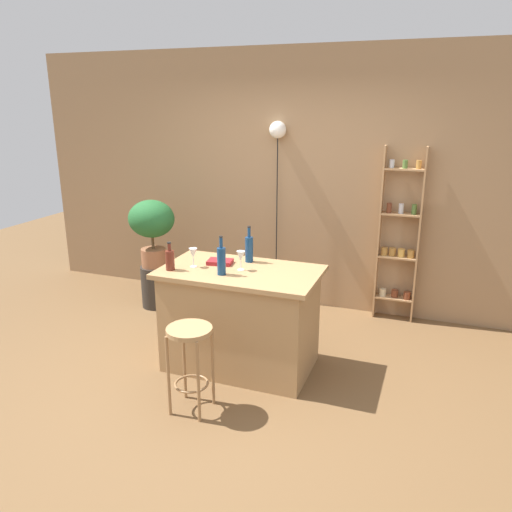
{
  "coord_description": "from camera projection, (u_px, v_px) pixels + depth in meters",
  "views": [
    {
      "loc": [
        1.52,
        -3.4,
        2.23
      ],
      "look_at": [
        0.05,
        0.55,
        0.94
      ],
      "focal_mm": 35.37,
      "sensor_mm": 36.0,
      "label": 1
    }
  ],
  "objects": [
    {
      "name": "kitchen_counter",
      "position": [
        240.0,
        318.0,
        4.34
      ],
      "size": [
        1.33,
        0.77,
        0.89
      ],
      "color": "#A87F51",
      "rests_on": "ground"
    },
    {
      "name": "back_wall",
      "position": [
        296.0,
        181.0,
        5.54
      ],
      "size": [
        6.4,
        0.1,
        2.8
      ],
      "primitive_type": "cube",
      "color": "#997551",
      "rests_on": "ground"
    },
    {
      "name": "cookbook",
      "position": [
        220.0,
        262.0,
        4.37
      ],
      "size": [
        0.23,
        0.18,
        0.03
      ],
      "primitive_type": "cube",
      "rotation": [
        0.0,
        0.0,
        0.16
      ],
      "color": "maroon",
      "rests_on": "kitchen_counter"
    },
    {
      "name": "ground",
      "position": [
        227.0,
        381.0,
        4.2
      ],
      "size": [
        12.0,
        12.0,
        0.0
      ],
      "primitive_type": "plane",
      "color": "brown"
    },
    {
      "name": "pendant_globe_light",
      "position": [
        278.0,
        134.0,
        5.36
      ],
      "size": [
        0.18,
        0.18,
        2.04
      ],
      "color": "black",
      "rests_on": "ground"
    },
    {
      "name": "bar_stool",
      "position": [
        190.0,
        349.0,
        3.68
      ],
      "size": [
        0.34,
        0.34,
        0.67
      ],
      "color": "#997047",
      "rests_on": "ground"
    },
    {
      "name": "potted_plant",
      "position": [
        152.0,
        224.0,
        5.49
      ],
      "size": [
        0.51,
        0.46,
        0.75
      ],
      "color": "#935B3D",
      "rests_on": "plant_stool"
    },
    {
      "name": "wine_glass_center",
      "position": [
        193.0,
        254.0,
        4.26
      ],
      "size": [
        0.07,
        0.07,
        0.16
      ],
      "color": "silver",
      "rests_on": "kitchen_counter"
    },
    {
      "name": "bottle_sauce_amber",
      "position": [
        249.0,
        248.0,
        4.39
      ],
      "size": [
        0.07,
        0.07,
        0.32
      ],
      "color": "navy",
      "rests_on": "kitchen_counter"
    },
    {
      "name": "bottle_wine_red",
      "position": [
        221.0,
        260.0,
        4.06
      ],
      "size": [
        0.07,
        0.07,
        0.32
      ],
      "color": "navy",
      "rests_on": "kitchen_counter"
    },
    {
      "name": "bottle_vinegar",
      "position": [
        170.0,
        260.0,
        4.19
      ],
      "size": [
        0.07,
        0.07,
        0.24
      ],
      "color": "#5B2319",
      "rests_on": "kitchen_counter"
    },
    {
      "name": "plant_stool",
      "position": [
        156.0,
        286.0,
        5.7
      ],
      "size": [
        0.32,
        0.32,
        0.47
      ],
      "primitive_type": "cylinder",
      "color": "#2D2823",
      "rests_on": "ground"
    },
    {
      "name": "spice_shelf",
      "position": [
        399.0,
        239.0,
        5.19
      ],
      "size": [
        0.41,
        0.12,
        1.82
      ],
      "color": "tan",
      "rests_on": "ground"
    },
    {
      "name": "wine_glass_left",
      "position": [
        241.0,
        257.0,
        4.18
      ],
      "size": [
        0.07,
        0.07,
        0.16
      ],
      "color": "silver",
      "rests_on": "kitchen_counter"
    }
  ]
}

